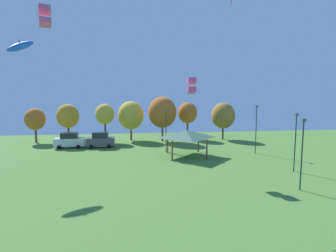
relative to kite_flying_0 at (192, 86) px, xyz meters
The scene contains 17 objects.
kite_flying_0 is the anchor object (origin of this frame).
kite_flying_3 15.14m from the kite_flying_0, 158.07° to the right, with size 1.14×1.20×1.66m.
kite_flying_6 19.18m from the kite_flying_0, behind, with size 2.55×3.38×2.11m.
parked_car_leftmost 23.62m from the kite_flying_0, 138.15° to the left, with size 4.67×2.24×2.46m.
parked_car_second_from_left 20.34m from the kite_flying_0, 128.75° to the left, with size 4.41×2.05×2.49m.
park_pavilion 9.32m from the kite_flying_0, 83.06° to the left, with size 5.92×6.02×3.60m.
light_post_0 12.53m from the kite_flying_0, 42.64° to the right, with size 0.36×0.20×6.33m.
light_post_1 11.73m from the kite_flying_0, 99.02° to the left, with size 0.36×0.20×6.19m.
light_post_2 12.66m from the kite_flying_0, 10.93° to the right, with size 0.36×0.20×6.39m.
light_post_3 14.26m from the kite_flying_0, 32.80° to the left, with size 0.36×0.20×6.95m.
treeline_tree_0 31.60m from the kite_flying_0, 139.13° to the left, with size 3.49×3.49×6.13m.
treeline_tree_1 27.03m from the kite_flying_0, 132.06° to the left, with size 3.84×3.84×6.86m.
treeline_tree_2 23.51m from the kite_flying_0, 119.80° to the left, with size 3.37×3.37×6.87m.
treeline_tree_3 22.63m from the kite_flying_0, 108.02° to the left, with size 4.78×4.78×7.30m.
treeline_tree_4 19.77m from the kite_flying_0, 93.33° to the left, with size 5.15×5.15×8.13m.
treeline_tree_5 22.25m from the kite_flying_0, 79.42° to the left, with size 3.69×3.69×7.06m.
treeline_tree_6 22.92m from the kite_flying_0, 61.87° to the left, with size 4.47×4.47×7.01m.
Camera 1 is at (-2.66, 1.75, 8.23)m, focal length 28.00 mm.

